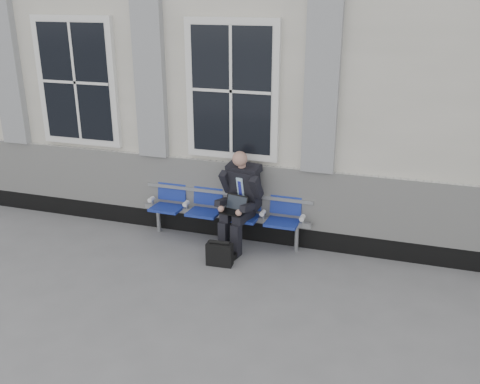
% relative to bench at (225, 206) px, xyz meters
% --- Properties ---
extents(ground, '(70.00, 70.00, 0.00)m').
position_rel_bench_xyz_m(ground, '(-0.28, -1.32, -0.55)').
color(ground, slate).
rests_on(ground, ground).
extents(station_building, '(14.40, 4.40, 4.49)m').
position_rel_bench_xyz_m(station_building, '(-0.29, 2.15, 1.67)').
color(station_building, silver).
rests_on(station_building, ground).
extents(bench, '(2.60, 0.47, 0.91)m').
position_rel_bench_xyz_m(bench, '(0.00, 0.00, 0.00)').
color(bench, '#9EA0A3').
rests_on(bench, ground).
extents(businessman, '(0.64, 0.85, 1.46)m').
position_rel_bench_xyz_m(businessman, '(0.28, -0.14, 0.23)').
color(businessman, black).
rests_on(businessman, ground).
extents(briefcase, '(0.37, 0.17, 0.37)m').
position_rel_bench_xyz_m(briefcase, '(0.19, -0.77, -0.38)').
color(briefcase, black).
rests_on(briefcase, ground).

